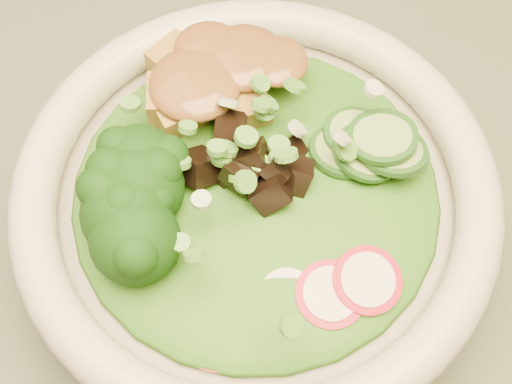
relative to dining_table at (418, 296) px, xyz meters
name	(u,v)px	position (x,y,z in m)	size (l,w,h in m)	color
dining_table	(418,296)	(0.00, 0.00, 0.00)	(1.20, 0.80, 0.75)	black
salad_bowl	(256,208)	(-0.12, 0.06, 0.16)	(0.30, 0.30, 0.08)	beige
lettuce_bed	(256,191)	(-0.12, 0.06, 0.18)	(0.22, 0.22, 0.03)	#245B13
broccoli_florets	(144,218)	(-0.19, 0.06, 0.20)	(0.09, 0.08, 0.05)	black
radish_slices	(308,294)	(-0.12, -0.02, 0.18)	(0.12, 0.04, 0.02)	#AE0D29
cucumber_slices	(368,145)	(-0.05, 0.05, 0.19)	(0.08, 0.08, 0.04)	#87AC5F
mushroom_heap	(248,160)	(-0.12, 0.07, 0.20)	(0.08, 0.08, 0.04)	black
tofu_cubes	(219,89)	(-0.12, 0.13, 0.19)	(0.10, 0.07, 0.04)	olive
peanut_sauce	(218,76)	(-0.12, 0.13, 0.21)	(0.08, 0.06, 0.02)	brown
scallion_garnish	(256,169)	(-0.12, 0.06, 0.21)	(0.21, 0.21, 0.03)	#559F38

